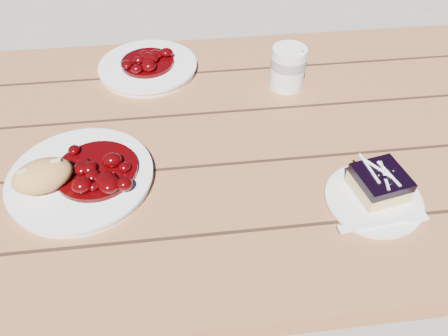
{
  "coord_description": "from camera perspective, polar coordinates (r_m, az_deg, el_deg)",
  "views": [
    {
      "loc": [
        0.07,
        -0.67,
        1.34
      ],
      "look_at": [
        0.13,
        -0.15,
        0.81
      ],
      "focal_mm": 35.0,
      "sensor_mm": 36.0,
      "label": 1
    }
  ],
  "objects": [
    {
      "name": "bread_roll",
      "position": [
        0.82,
        -22.62,
        -0.95
      ],
      "size": [
        0.12,
        0.1,
        0.05
      ],
      "primitive_type": "ellipsoid",
      "rotation": [
        0.0,
        0.0,
        0.36
      ],
      "color": "tan",
      "rests_on": "main_plate"
    },
    {
      "name": "ground",
      "position": [
        1.5,
        -5.87,
        -18.55
      ],
      "size": [
        60.0,
        60.0,
        0.0
      ],
      "primitive_type": "plane",
      "color": "gray",
      "rests_on": "ground"
    },
    {
      "name": "blueberry_cake",
      "position": [
        0.8,
        19.64,
        -1.79
      ],
      "size": [
        0.1,
        0.1,
        0.05
      ],
      "rotation": [
        0.0,
        0.0,
        0.2
      ],
      "color": "#DEC179",
      "rests_on": "dessert_plate"
    },
    {
      "name": "second_plate",
      "position": [
        1.1,
        -9.89,
        12.81
      ],
      "size": [
        0.23,
        0.23,
        0.02
      ],
      "primitive_type": "cylinder",
      "color": "white",
      "rests_on": "picnic_table"
    },
    {
      "name": "picnic_table",
      "position": [
        1.0,
        -8.31,
        -3.53
      ],
      "size": [
        2.0,
        1.55,
        0.75
      ],
      "color": "brown",
      "rests_on": "ground"
    },
    {
      "name": "fork_dessert",
      "position": [
        0.77,
        19.05,
        -6.86
      ],
      "size": [
        0.16,
        0.04,
        0.0
      ],
      "primitive_type": null,
      "rotation": [
        0.0,
        0.0,
        -1.47
      ],
      "color": "white",
      "rests_on": "dessert_plate"
    },
    {
      "name": "coffee_cup",
      "position": [
        1.02,
        8.34,
        12.84
      ],
      "size": [
        0.08,
        0.08,
        0.1
      ],
      "primitive_type": "cylinder",
      "color": "white",
      "rests_on": "picnic_table"
    },
    {
      "name": "goulash_stew",
      "position": [
        0.82,
        -16.55,
        0.52
      ],
      "size": [
        0.15,
        0.15,
        0.04
      ],
      "primitive_type": null,
      "color": "#3E0203",
      "rests_on": "main_plate"
    },
    {
      "name": "main_plate",
      "position": [
        0.84,
        -18.18,
        -1.31
      ],
      "size": [
        0.26,
        0.26,
        0.02
      ],
      "primitive_type": "cylinder",
      "color": "white",
      "rests_on": "picnic_table"
    },
    {
      "name": "dessert_plate",
      "position": [
        0.81,
        18.89,
        -3.98
      ],
      "size": [
        0.16,
        0.16,
        0.01
      ],
      "primitive_type": "cylinder",
      "color": "white",
      "rests_on": "picnic_table"
    },
    {
      "name": "second_stew",
      "position": [
        1.08,
        -10.08,
        14.1
      ],
      "size": [
        0.13,
        0.13,
        0.04
      ],
      "primitive_type": null,
      "color": "#3E0203",
      "rests_on": "second_plate"
    }
  ]
}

